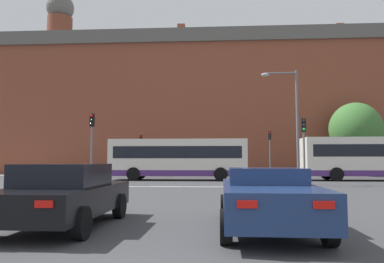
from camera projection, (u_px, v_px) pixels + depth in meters
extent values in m
cube|color=silver|center=(195.00, 187.00, 21.38)|extent=(9.83, 0.30, 0.01)
cube|color=gray|center=(204.00, 176.00, 36.64)|extent=(70.93, 2.50, 0.01)
cube|color=brown|center=(188.00, 115.00, 46.90)|extent=(46.44, 13.73, 14.37)
cube|color=#5B5954|center=(188.00, 53.00, 47.51)|extent=(47.36, 14.28, 1.52)
cube|color=brown|center=(42.00, 42.00, 48.61)|extent=(0.90, 0.90, 1.89)
cube|color=brown|center=(116.00, 38.00, 46.74)|extent=(0.90, 0.90, 1.89)
cube|color=brown|center=(181.00, 33.00, 44.88)|extent=(0.90, 0.90, 1.89)
cube|color=brown|center=(263.00, 38.00, 46.76)|extent=(0.90, 0.90, 1.89)
cube|color=brown|center=(339.00, 32.00, 44.68)|extent=(0.90, 0.90, 1.89)
cylinder|color=brown|center=(60.00, 34.00, 48.80)|extent=(3.18, 3.18, 4.29)
sphere|color=#5B5954|center=(60.00, 8.00, 49.07)|extent=(3.53, 3.53, 3.53)
cube|color=black|center=(64.00, 199.00, 8.55)|extent=(1.99, 4.41, 0.60)
cube|color=black|center=(64.00, 175.00, 8.55)|extent=(1.69, 1.99, 0.51)
cylinder|color=black|center=(51.00, 205.00, 9.94)|extent=(0.23, 0.64, 0.64)
cylinder|color=black|center=(119.00, 206.00, 9.80)|extent=(0.23, 0.64, 0.64)
cylinder|color=black|center=(81.00, 223.00, 7.10)|extent=(0.23, 0.64, 0.64)
cube|color=red|center=(44.00, 204.00, 6.31)|extent=(0.32, 0.05, 0.12)
cube|color=navy|center=(267.00, 200.00, 8.10)|extent=(1.97, 4.67, 0.67)
cube|color=navy|center=(266.00, 176.00, 8.26)|extent=(1.65, 1.42, 0.35)
cylinder|color=black|center=(225.00, 207.00, 9.58)|extent=(0.23, 0.64, 0.64)
cylinder|color=black|center=(297.00, 208.00, 9.43)|extent=(0.23, 0.64, 0.64)
cylinder|color=black|center=(226.00, 227.00, 6.72)|extent=(0.23, 0.64, 0.64)
cylinder|color=black|center=(330.00, 228.00, 6.58)|extent=(0.23, 0.64, 0.64)
cube|color=red|center=(247.00, 204.00, 5.84)|extent=(0.32, 0.06, 0.12)
cube|color=red|center=(324.00, 205.00, 5.75)|extent=(0.32, 0.06, 0.12)
cube|color=silver|center=(178.00, 157.00, 28.82)|extent=(10.41, 2.58, 2.76)
cube|color=#4C2870|center=(178.00, 173.00, 28.73)|extent=(10.43, 2.60, 0.44)
cube|color=black|center=(178.00, 153.00, 28.85)|extent=(9.57, 2.61, 0.90)
cylinder|color=black|center=(220.00, 173.00, 29.76)|extent=(1.00, 0.28, 1.00)
cylinder|color=black|center=(221.00, 174.00, 27.29)|extent=(1.00, 0.28, 1.00)
cylinder|color=black|center=(140.00, 173.00, 30.17)|extent=(1.00, 0.28, 1.00)
cylinder|color=black|center=(133.00, 174.00, 27.70)|extent=(1.00, 0.28, 1.00)
cube|color=silver|center=(377.00, 157.00, 28.20)|extent=(10.89, 2.47, 2.88)
cube|color=#4C2870|center=(377.00, 173.00, 28.10)|extent=(10.91, 2.49, 0.44)
cube|color=black|center=(376.00, 151.00, 28.23)|extent=(10.02, 2.50, 0.90)
cylinder|color=black|center=(327.00, 173.00, 29.49)|extent=(1.00, 0.28, 1.00)
cylinder|color=black|center=(336.00, 174.00, 27.13)|extent=(1.00, 0.28, 1.00)
cylinder|color=slate|center=(270.00, 158.00, 35.74)|extent=(0.12, 0.12, 3.50)
cube|color=black|center=(270.00, 135.00, 35.90)|extent=(0.26, 0.20, 0.80)
sphere|color=red|center=(270.00, 133.00, 35.79)|extent=(0.17, 0.17, 0.17)
sphere|color=black|center=(270.00, 135.00, 35.77)|extent=(0.17, 0.17, 0.17)
sphere|color=black|center=(270.00, 138.00, 35.75)|extent=(0.17, 0.17, 0.17)
cylinder|color=slate|center=(141.00, 160.00, 36.14)|extent=(0.12, 0.12, 3.16)
cube|color=black|center=(141.00, 139.00, 36.29)|extent=(0.26, 0.20, 0.80)
sphere|color=red|center=(140.00, 137.00, 36.18)|extent=(0.17, 0.17, 0.17)
sphere|color=black|center=(140.00, 139.00, 36.16)|extent=(0.17, 0.17, 0.17)
sphere|color=black|center=(140.00, 142.00, 36.14)|extent=(0.17, 0.17, 0.17)
cylinder|color=slate|center=(91.00, 156.00, 23.00)|extent=(0.12, 0.12, 3.60)
cube|color=black|center=(92.00, 120.00, 23.17)|extent=(0.26, 0.20, 0.80)
sphere|color=red|center=(92.00, 116.00, 23.06)|extent=(0.17, 0.17, 0.17)
sphere|color=black|center=(91.00, 120.00, 23.04)|extent=(0.17, 0.17, 0.17)
sphere|color=black|center=(91.00, 124.00, 23.02)|extent=(0.17, 0.17, 0.17)
cylinder|color=slate|center=(304.00, 159.00, 22.22)|extent=(0.12, 0.12, 3.21)
cube|color=black|center=(303.00, 125.00, 22.37)|extent=(0.26, 0.20, 0.80)
sphere|color=black|center=(304.00, 121.00, 22.26)|extent=(0.17, 0.17, 0.17)
sphere|color=black|center=(304.00, 125.00, 22.24)|extent=(0.17, 0.17, 0.17)
sphere|color=#1ED14C|center=(304.00, 129.00, 22.22)|extent=(0.17, 0.17, 0.17)
cylinder|color=slate|center=(297.00, 127.00, 23.71)|extent=(0.16, 0.16, 7.27)
cylinder|color=slate|center=(281.00, 73.00, 24.04)|extent=(1.98, 0.10, 0.10)
ellipsoid|color=#B2B2B7|center=(265.00, 75.00, 24.10)|extent=(0.50, 0.36, 0.22)
cylinder|color=#333851|center=(311.00, 172.00, 35.43)|extent=(0.13, 0.13, 0.86)
cylinder|color=#333851|center=(312.00, 172.00, 35.26)|extent=(0.13, 0.13, 0.86)
cube|color=tan|center=(311.00, 164.00, 35.40)|extent=(0.31, 0.44, 0.68)
sphere|color=tan|center=(311.00, 159.00, 35.44)|extent=(0.26, 0.26, 0.26)
cylinder|color=#4C3823|center=(357.00, 164.00, 35.90)|extent=(0.36, 0.36, 2.39)
ellipsoid|color=#3D7033|center=(355.00, 129.00, 36.16)|extent=(4.95, 4.95, 5.20)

